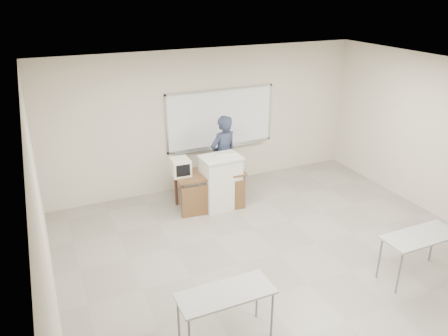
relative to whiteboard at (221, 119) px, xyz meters
name	(u,v)px	position (x,y,z in m)	size (l,w,h in m)	color
floor	(308,284)	(-0.30, -3.97, -1.49)	(7.00, 8.00, 0.01)	gray
whiteboard	(221,119)	(0.00, 0.00, 0.00)	(2.48, 0.10, 1.31)	white
student_desks	(377,303)	(-0.30, -5.32, -0.81)	(4.40, 2.20, 0.73)	#9E9E9A
instructor_desk	(211,184)	(-0.70, -1.14, -0.95)	(1.36, 0.68, 0.75)	brown
podium	(221,182)	(-0.50, -1.14, -0.93)	(0.77, 0.56, 1.09)	silver
crt_monitor	(180,167)	(-1.25, -0.90, -0.57)	(0.36, 0.41, 0.34)	beige
laptop	(230,168)	(-0.30, -1.15, -0.67)	(0.37, 0.34, 0.27)	black
mouse	(223,173)	(-0.50, -1.23, -0.71)	(0.10, 0.06, 0.04)	#9FA3A7
keyboard	(226,154)	(-0.35, -1.06, -0.38)	(0.42, 0.14, 0.02)	beige
presenter	(223,156)	(-0.23, -0.66, -0.60)	(0.64, 0.42, 1.76)	black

